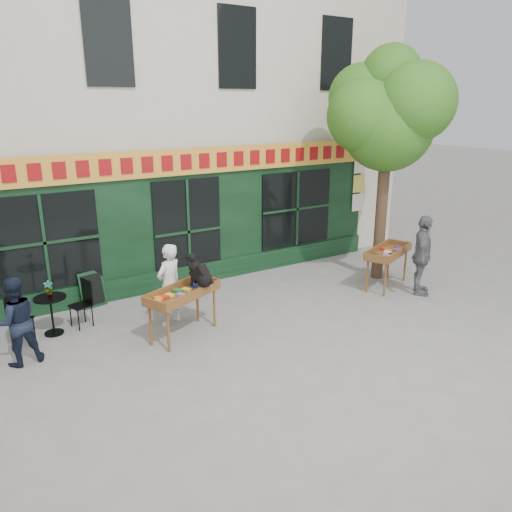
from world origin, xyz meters
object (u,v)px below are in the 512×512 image
Objects in this scene: woman at (169,285)px; bistro_table at (51,308)px; man_left at (16,321)px; dog at (200,270)px; book_cart_center at (183,296)px; book_cart_right at (388,254)px; man_right at (422,255)px.

woman reaches higher than bistro_table.
bistro_table is at bearing -134.43° from man_left.
bistro_table is (-2.47, 1.46, -0.75)m from dog.
book_cart_center and book_cart_right have the same top height.
man_left is (-8.09, 0.64, -0.04)m from book_cart_right.
book_cart_right is 0.82m from man_right.
book_cart_center is 0.97× the size of woman.
dog is at bearing 163.44° from man_left.
book_cart_right is (4.92, -0.08, -0.47)m from dog.
book_cart_center is at bearing 156.39° from book_cart_right.
book_cart_right is 2.14× the size of bistro_table.
woman is 2.82m from man_left.
woman is at bearing 93.03° from dog.
man_right is (5.22, -0.83, -0.36)m from dog.
dog reaches higher than book_cart_right.
book_cart_right is at bearing 148.07° from woman.
woman reaches higher than book_cart_right.
dog is 2.96m from bistro_table.
man_left is (-8.39, 1.39, -0.15)m from man_right.
dog is 0.36× the size of woman.
man_right reaches higher than dog.
man_right is 1.19× the size of man_left.
woman reaches higher than man_left.
dog is 3.26m from man_left.
man_right is at bearing -32.49° from book_cart_center.
man_right reaches higher than man_left.
dog is at bearing 156.87° from book_cart_right.
man_right reaches higher than book_cart_right.
woman is (-0.00, 0.65, 0.01)m from book_cart_center.
bistro_table is at bearing 125.87° from dog.
dog is at bearing 93.03° from woman.
woman is 1.07× the size of man_left.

